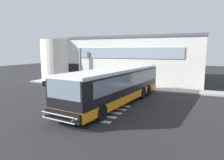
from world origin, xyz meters
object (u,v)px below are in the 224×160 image
Objects in this scene: bus_main_foreground at (116,86)px; passenger_near_column at (85,76)px; entry_support_column at (80,65)px; safety_bollard_yellow at (110,85)px; passenger_by_doorway at (90,76)px.

bus_main_foreground is 7.24× the size of passenger_near_column.
entry_support_column is 0.35× the size of bus_main_foreground.
safety_bollard_yellow is at bearing 117.51° from bus_main_foreground.
bus_main_foreground is (7.57, -7.31, -0.93)m from entry_support_column.
bus_main_foreground is 13.47× the size of safety_bollard_yellow.
passenger_near_column is (0.80, -0.39, -1.19)m from entry_support_column.
bus_main_foreground is 8.38m from passenger_by_doorway.
bus_main_foreground reaches higher than passenger_by_doorway.
entry_support_column is at bearing 159.04° from safety_bollard_yellow.
passenger_near_column is 1.86× the size of safety_bollard_yellow.
bus_main_foreground is at bearing -47.35° from passenger_by_doorway.
passenger_by_doorway is (1.09, -0.76, 0.03)m from passenger_near_column.
passenger_near_column is at bearing 160.18° from safety_bollard_yellow.
passenger_near_column is 1.33m from passenger_by_doorway.
passenger_near_column is 1.00× the size of passenger_by_doorway.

